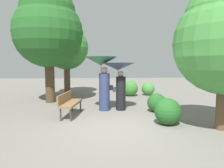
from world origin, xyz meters
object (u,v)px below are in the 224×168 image
Objects in this scene: park_bench at (69,102)px; person_right at (119,74)px; person_left at (102,71)px; tree_mid_left at (66,44)px; tree_near_left at (48,27)px.

person_right is at bearing -58.69° from park_bench.
person_left is 1.12× the size of person_right.
tree_mid_left reaches higher than person_right.
tree_mid_left is at bearing 27.75° from person_left.
tree_mid_left is (-2.17, 4.50, 1.48)m from person_left.
tree_near_left is 2.75m from tree_mid_left.
person_left is at bearing 93.86° from person_right.
tree_mid_left reaches higher than person_left.
tree_near_left is at bearing -97.90° from tree_mid_left.
person_right is 0.41× the size of tree_mid_left.
person_left is 0.68m from person_right.
tree_mid_left is (0.37, 2.68, -0.54)m from tree_near_left.
tree_near_left is at bearing 34.99° from park_bench.
tree_mid_left is at bearing 18.27° from park_bench.
person_left reaches higher than park_bench.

